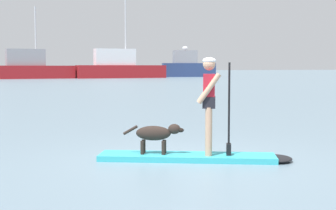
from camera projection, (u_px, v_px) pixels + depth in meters
ground_plane at (187, 160)px, 8.73m from camera, size 400.00×400.00×0.00m
paddleboard at (200, 157)px, 8.70m from camera, size 3.34×2.00×0.10m
person_paddler at (210, 99)px, 8.61m from camera, size 0.68×0.60×1.70m
dog at (156, 134)px, 8.74m from camera, size 1.02×0.52×0.54m
moored_boat_far_starboard at (30, 68)px, 67.36m from camera, size 11.42×4.15×9.81m
moored_boat_starboard at (119, 67)px, 70.71m from camera, size 12.91×2.90×11.73m
moored_boat_port at (188, 67)px, 79.18m from camera, size 8.72×4.18×4.88m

